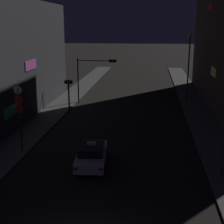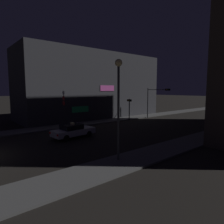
% 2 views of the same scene
% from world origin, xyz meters
% --- Properties ---
extents(sidewalk_left, '(2.85, 61.12, 0.13)m').
position_xyz_m(sidewalk_left, '(-7.49, 28.56, 0.07)').
color(sidewalk_left, '#4C4C4C').
rests_on(sidewalk_left, ground_plane).
extents(sidewalk_right, '(2.85, 61.12, 0.13)m').
position_xyz_m(sidewalk_right, '(7.49, 28.56, 0.07)').
color(sidewalk_right, '#4C4C4C').
rests_on(sidewalk_right, ground_plane).
extents(taxi, '(2.15, 4.58, 1.62)m').
position_xyz_m(taxi, '(-1.16, 9.43, 0.74)').
color(taxi, '#B7B7BC').
rests_on(taxi, ground_plane).
extents(traffic_light_overhead, '(4.50, 0.42, 5.20)m').
position_xyz_m(traffic_light_overhead, '(-4.08, 26.42, 3.79)').
color(traffic_light_overhead, '#2D2D33').
rests_on(traffic_light_overhead, ground_plane).
extents(traffic_light_left_kerb, '(0.80, 0.42, 3.49)m').
position_xyz_m(traffic_light_left_kerb, '(-5.81, 21.96, 2.52)').
color(traffic_light_left_kerb, '#2D2D33').
rests_on(traffic_light_left_kerb, ground_plane).
extents(sign_pole_left, '(0.59, 0.10, 4.72)m').
position_xyz_m(sign_pole_left, '(-6.54, 11.03, 3.00)').
color(sign_pole_left, '#2D2D33').
rests_on(sign_pole_left, sidewalk_left).
extents(street_lamp_far_block, '(0.51, 0.51, 7.95)m').
position_xyz_m(street_lamp_far_block, '(6.82, 28.67, 5.46)').
color(street_lamp_far_block, '#2D2D33').
rests_on(street_lamp_far_block, sidewalk_right).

